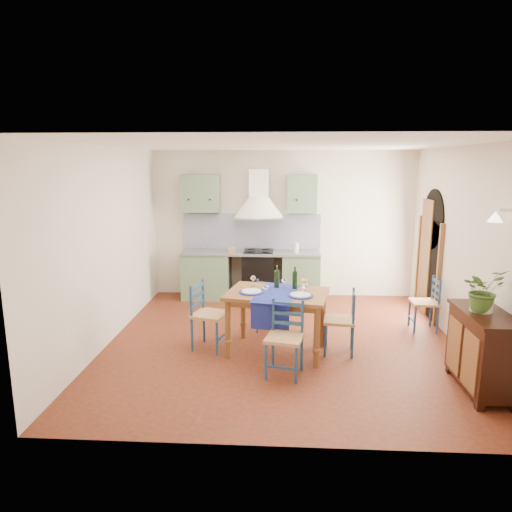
# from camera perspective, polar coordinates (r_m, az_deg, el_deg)

# --- Properties ---
(floor) EXTENTS (5.00, 5.00, 0.00)m
(floor) POSITION_cam_1_polar(r_m,az_deg,el_deg) (6.76, 3.22, -10.71)
(floor) COLOR #451C0E
(floor) RESTS_ON ground
(back_wall) EXTENTS (5.00, 0.96, 2.80)m
(back_wall) POSITION_cam_1_polar(r_m,az_deg,el_deg) (8.70, 0.24, 1.53)
(back_wall) COLOR beige
(back_wall) RESTS_ON ground
(right_wall) EXTENTS (0.26, 5.00, 2.80)m
(right_wall) POSITION_cam_1_polar(r_m,az_deg,el_deg) (7.11, 23.89, 0.64)
(right_wall) COLOR beige
(right_wall) RESTS_ON ground
(left_wall) EXTENTS (0.04, 5.00, 2.80)m
(left_wall) POSITION_cam_1_polar(r_m,az_deg,el_deg) (6.84, -18.09, 1.20)
(left_wall) COLOR beige
(left_wall) RESTS_ON ground
(ceiling) EXTENTS (5.00, 5.00, 0.01)m
(ceiling) POSITION_cam_1_polar(r_m,az_deg,el_deg) (6.27, 3.52, 13.76)
(ceiling) COLOR white
(ceiling) RESTS_ON back_wall
(dining_table) EXTENTS (1.48, 1.16, 1.16)m
(dining_table) POSITION_cam_1_polar(r_m,az_deg,el_deg) (6.20, 2.69, -5.44)
(dining_table) COLOR brown
(dining_table) RESTS_ON ground
(chair_near) EXTENTS (0.51, 0.51, 0.92)m
(chair_near) POSITION_cam_1_polar(r_m,az_deg,el_deg) (5.64, 3.64, -10.16)
(chair_near) COLOR navy
(chair_near) RESTS_ON ground
(chair_far) EXTENTS (0.50, 0.50, 0.85)m
(chair_far) POSITION_cam_1_polar(r_m,az_deg,el_deg) (7.04, 1.89, -6.00)
(chair_far) COLOR navy
(chair_far) RESTS_ON ground
(chair_left) EXTENTS (0.54, 0.54, 0.94)m
(chair_left) POSITION_cam_1_polar(r_m,az_deg,el_deg) (6.43, -6.06, -7.33)
(chair_left) COLOR navy
(chair_left) RESTS_ON ground
(chair_right) EXTENTS (0.46, 0.46, 0.89)m
(chair_right) POSITION_cam_1_polar(r_m,az_deg,el_deg) (6.35, 10.68, -7.98)
(chair_right) COLOR navy
(chair_right) RESTS_ON ground
(chair_spare) EXTENTS (0.39, 0.39, 0.84)m
(chair_spare) POSITION_cam_1_polar(r_m,az_deg,el_deg) (7.57, 20.48, -5.53)
(chair_spare) COLOR navy
(chair_spare) RESTS_ON ground
(sideboard) EXTENTS (0.50, 1.05, 0.94)m
(sideboard) POSITION_cam_1_polar(r_m,az_deg,el_deg) (5.83, 26.47, -10.32)
(sideboard) COLOR black
(sideboard) RESTS_ON ground
(potted_plant) EXTENTS (0.55, 0.52, 0.49)m
(potted_plant) POSITION_cam_1_polar(r_m,az_deg,el_deg) (5.66, 26.52, -3.81)
(potted_plant) COLOR #385C22
(potted_plant) RESTS_ON sideboard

